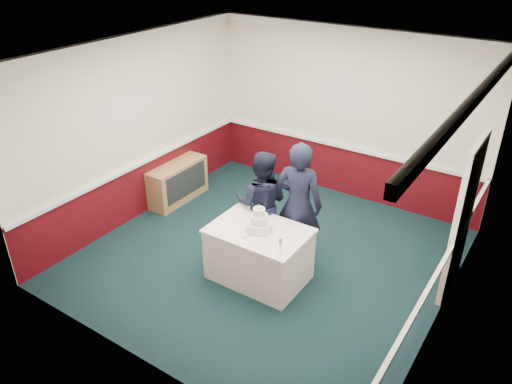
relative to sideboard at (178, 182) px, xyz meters
The scene contains 9 objects.
ground 2.38m from the sideboard, 14.92° to the right, with size 5.00×5.00×0.00m, color #112A2B.
room_shell 2.86m from the sideboard, ahead, with size 5.00×5.00×3.00m.
sideboard is the anchor object (origin of this frame).
cake_table 2.69m from the sideboard, 24.11° to the right, with size 1.32×0.92×0.79m.
wedding_cake 2.74m from the sideboard, 24.11° to the right, with size 0.35×0.35×0.36m.
cake_knife 2.78m from the sideboard, 28.18° to the right, with size 0.01×0.22×0.01m, color silver.
champagne_flute 3.31m from the sideboard, 25.02° to the right, with size 0.05×0.05×0.21m.
person_man 2.23m from the sideboard, 13.75° to the right, with size 0.79×0.62×1.64m, color black.
person_woman 2.78m from the sideboard, ahead, with size 0.69×0.45×1.88m, color black.
Camera 1 is at (3.27, -5.23, 4.39)m, focal length 35.00 mm.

